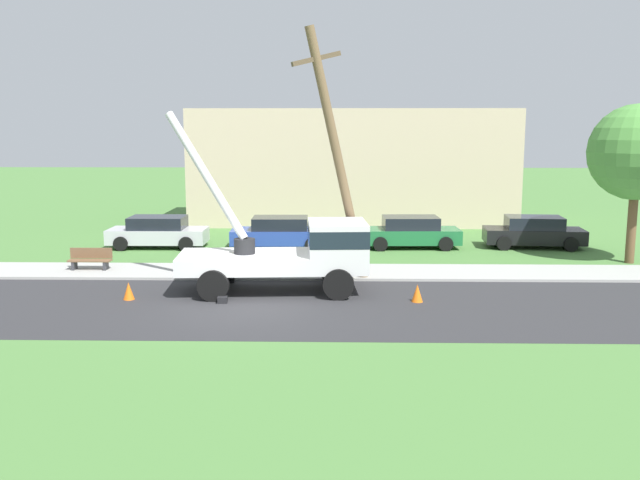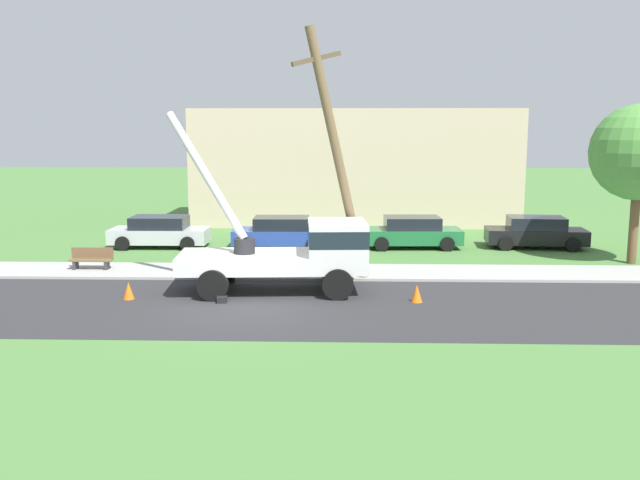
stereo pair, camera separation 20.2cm
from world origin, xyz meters
name	(u,v)px [view 1 (the left image)]	position (x,y,z in m)	size (l,w,h in m)	color
ground_plane	(277,242)	(0.00, 12.00, 0.00)	(120.00, 120.00, 0.00)	#477538
road_asphalt	(244,306)	(0.00, 0.00, 0.00)	(80.00, 7.08, 0.01)	#2B2B2D
sidewalk_strip	(261,272)	(0.00, 4.90, 0.05)	(80.00, 2.71, 0.10)	#9E9E99
utility_truck	(298,250)	(1.58, 2.01, 1.41)	(6.91, 3.21, 5.98)	silver
leaning_utility_pole	(337,154)	(2.85, 3.39, 4.53)	(2.74, 1.54, 8.81)	brown
traffic_cone_ahead	(417,293)	(5.40, 0.66, 0.28)	(0.36, 0.36, 0.56)	orange
traffic_cone_behind	(129,291)	(-3.78, 0.75, 0.28)	(0.36, 0.36, 0.56)	orange
traffic_cone_curbside	(343,277)	(3.07, 2.90, 0.28)	(0.36, 0.36, 0.56)	orange
parked_sedan_silver	(158,232)	(-5.27, 10.35, 0.71)	(4.41, 2.04, 1.42)	#B7B7BF
parked_sedan_blue	(280,233)	(0.32, 10.28, 0.71)	(4.44, 2.09, 1.42)	#263F99
parked_sedan_green	(410,232)	(6.23, 10.57, 0.71)	(4.46, 2.12, 1.42)	#1E6638
parked_sedan_black	(534,232)	(11.84, 10.73, 0.71)	(4.53, 2.25, 1.42)	black
park_bench	(90,260)	(-6.49, 4.96, 0.46)	(1.60, 0.45, 0.90)	brown
roadside_tree_near	(637,153)	(14.72, 7.18, 4.44)	(3.80, 3.80, 6.36)	brown
lowrise_building_backdrop	(352,166)	(3.75, 19.36, 3.20)	(18.00, 6.00, 6.40)	#C6B293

